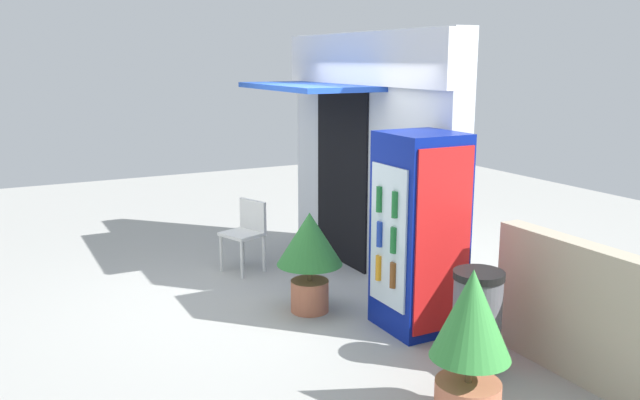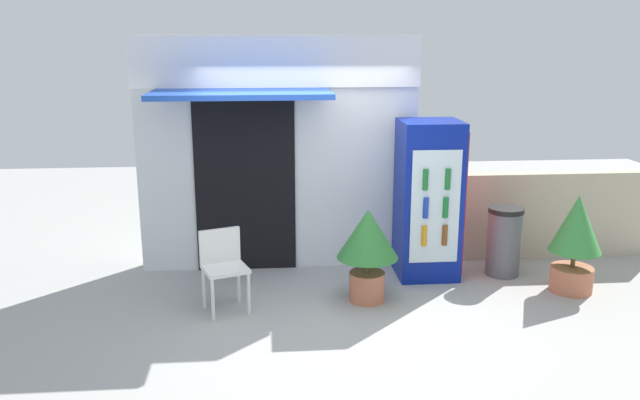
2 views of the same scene
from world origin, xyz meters
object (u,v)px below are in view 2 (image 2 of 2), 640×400
at_px(potted_plant_near_shop, 368,243).
at_px(potted_plant_curbside, 576,237).
at_px(plastic_chair, 223,262).
at_px(drink_cooler, 429,200).
at_px(trash_bin, 504,241).

bearing_deg(potted_plant_near_shop, potted_plant_curbside, 1.89).
bearing_deg(plastic_chair, potted_plant_curbside, 2.31).
xyz_separation_m(drink_cooler, plastic_chair, (-2.39, -0.81, -0.42)).
bearing_deg(potted_plant_near_shop, plastic_chair, -177.05).
distance_m(potted_plant_curbside, trash_bin, 0.86).
bearing_deg(potted_plant_curbside, potted_plant_near_shop, -178.11).
relative_size(drink_cooler, potted_plant_curbside, 1.67).
relative_size(plastic_chair, potted_plant_near_shop, 0.83).
distance_m(plastic_chair, trash_bin, 3.40).
relative_size(plastic_chair, trash_bin, 1.02).
bearing_deg(plastic_chair, potted_plant_near_shop, 2.95).
bearing_deg(trash_bin, potted_plant_near_shop, -159.59).
height_order(drink_cooler, plastic_chair, drink_cooler).
distance_m(drink_cooler, trash_bin, 1.07).
relative_size(potted_plant_near_shop, potted_plant_curbside, 0.92).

